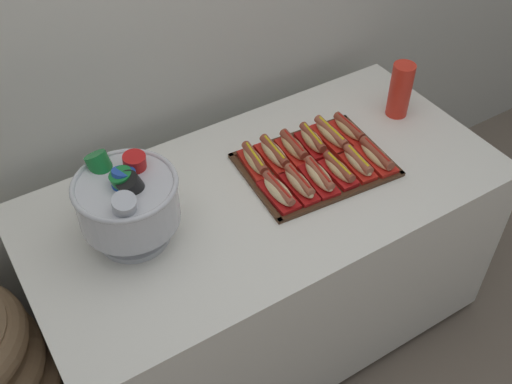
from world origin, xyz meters
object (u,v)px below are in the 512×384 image
Objects in this scene: hot_dog_0 at (279,192)px; hot_dog_4 at (358,163)px; cup_stack at (400,90)px; hot_dog_8 at (294,148)px; hot_dog_9 at (312,141)px; serving_tray at (315,165)px; hot_dog_5 at (376,156)px; punch_bowl at (128,200)px; hot_dog_3 at (339,170)px; hot_dog_6 at (255,161)px; hot_dog_7 at (274,154)px; buffet_table at (265,261)px; hot_dog_11 at (349,129)px; hot_dog_2 at (319,177)px; hot_dog_1 at (299,184)px; hot_dog_10 at (331,135)px.

hot_dog_0 is 0.30m from hot_dog_4.
hot_dog_8 is at bearing 179.63° from cup_stack.
hot_dog_8 is at bearing 175.60° from hot_dog_9.
cup_stack reaches higher than serving_tray.
punch_bowl is at bearing 171.31° from hot_dog_5.
hot_dog_6 is (-0.21, 0.18, 0.00)m from hot_dog_3.
punch_bowl reaches higher than hot_dog_4.
hot_dog_6 is 1.06× the size of hot_dog_8.
hot_dog_7 is at bearing 175.60° from hot_dog_8.
hot_dog_8 is (0.07, -0.01, -0.00)m from hot_dog_7.
hot_dog_8 is 0.78× the size of cup_stack.
hot_dog_6 is at bearing 85.60° from hot_dog_0.
punch_bowl is (-0.45, 0.04, 0.52)m from buffet_table.
hot_dog_5 is 1.11× the size of hot_dog_11.
buffet_table is 3.13× the size of serving_tray.
hot_dog_2 is at bearing -118.85° from hot_dog_9.
buffet_table is at bearing 161.38° from hot_dog_3.
cup_stack reaches higher than hot_dog_7.
punch_bowl reaches higher than buffet_table.
serving_tray is 3.16× the size of hot_dog_11.
hot_dog_1 is at bearing -155.59° from hot_dog_11.
buffet_table is at bearing -169.13° from hot_dog_11.
hot_dog_0 is 0.15m from hot_dog_2.
hot_dog_9 reaches higher than buffet_table.
buffet_table is at bearing 140.73° from hot_dog_1.
hot_dog_2 is 1.08× the size of hot_dog_8.
punch_bowl is (-0.75, 0.12, 0.12)m from hot_dog_4.
hot_dog_6 is at bearing 146.79° from hot_dog_4.
hot_dog_6 is at bearing 175.60° from hot_dog_9.
hot_dog_2 is at bearing -24.78° from buffet_table.
hot_dog_0 is at bearing -84.23° from buffet_table.
cup_stack is (0.32, 0.17, 0.07)m from hot_dog_4.
hot_dog_3 is 0.98× the size of hot_dog_11.
serving_tray is at bearing -2.64° from punch_bowl.
hot_dog_11 is at bearing -4.40° from hot_dog_10.
punch_bowl reaches higher than hot_dog_10.
hot_dog_0 reaches higher than hot_dog_11.
cup_stack is (0.46, -0.00, 0.07)m from hot_dog_8.
cup_stack reaches higher than hot_dog_4.
cup_stack is (0.25, 0.18, 0.07)m from hot_dog_5.
hot_dog_3 is at bearing -4.40° from hot_dog_2.
buffet_table is 0.52m from hot_dog_10.
hot_dog_9 is 0.52× the size of punch_bowl.
hot_dog_2 is 0.17m from hot_dog_8.
hot_dog_5 is 0.32m from cup_stack.
hot_dog_10 is at bearing 14.32° from buffet_table.
hot_dog_2 is 1.03× the size of hot_dog_6.
hot_dog_1 reaches higher than hot_dog_10.
hot_dog_7 is 0.15m from hot_dog_9.
serving_tray is at bearing -28.15° from hot_dog_6.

